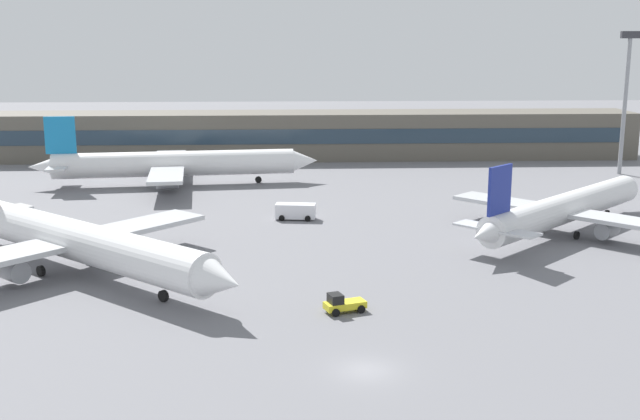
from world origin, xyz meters
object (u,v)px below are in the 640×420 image
at_px(airplane_near, 77,241).
at_px(airplane_mid, 567,208).
at_px(floodlight_tower_west, 626,92).
at_px(service_van_white, 295,211).
at_px(baggage_tug_yellow, 342,304).
at_px(airplane_far, 177,164).

height_order(airplane_near, airplane_mid, airplane_near).
distance_m(airplane_near, floodlight_tower_west, 97.53).
bearing_deg(service_van_white, airplane_near, -133.43).
height_order(airplane_mid, baggage_tug_yellow, airplane_mid).
bearing_deg(airplane_mid, floodlight_tower_west, 59.59).
xyz_separation_m(airplane_far, service_van_white, (18.66, -25.30, -2.34)).
height_order(airplane_far, service_van_white, airplane_far).
xyz_separation_m(baggage_tug_yellow, floodlight_tower_west, (53.50, 68.27, 13.38)).
relative_size(baggage_tug_yellow, floodlight_tower_west, 0.16).
height_order(airplane_mid, airplane_far, airplane_far).
xyz_separation_m(airplane_near, airplane_mid, (55.15, 14.84, -0.38)).
distance_m(airplane_far, floodlight_tower_west, 76.80).
distance_m(baggage_tug_yellow, service_van_white, 36.01).
relative_size(airplane_mid, service_van_white, 5.90).
xyz_separation_m(airplane_near, service_van_white, (22.18, 23.43, -2.37)).
xyz_separation_m(airplane_far, floodlight_tower_west, (75.71, 7.13, 10.72)).
relative_size(airplane_mid, floodlight_tower_west, 1.31).
bearing_deg(airplane_mid, airplane_near, -164.94).
distance_m(airplane_mid, service_van_white, 34.13).
height_order(airplane_far, floodlight_tower_west, floodlight_tower_west).
relative_size(airplane_far, service_van_white, 8.48).
bearing_deg(airplane_far, airplane_mid, -33.29).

